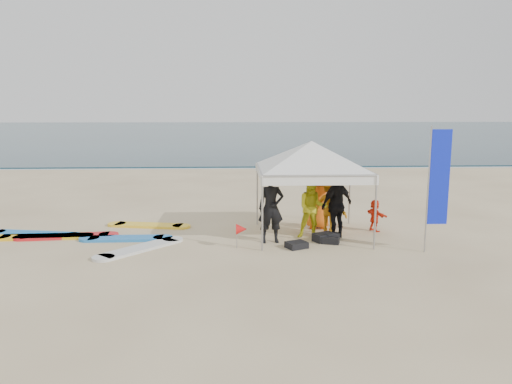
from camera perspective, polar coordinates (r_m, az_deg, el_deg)
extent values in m
plane|color=beige|center=(11.74, -1.82, -7.96)|extent=(120.00, 120.00, 0.00)
cube|color=#0C2633|center=(71.27, -2.34, 6.91)|extent=(160.00, 84.00, 0.08)
cube|color=silver|center=(29.60, -2.19, 2.82)|extent=(160.00, 1.20, 0.01)
imported|color=black|center=(13.15, 1.72, -1.82)|extent=(0.73, 0.52, 1.87)
imported|color=yellow|center=(13.68, 6.46, -1.82)|extent=(0.83, 0.66, 1.69)
imported|color=#C87411|center=(14.22, 8.47, -1.58)|extent=(1.17, 1.13, 1.61)
imported|color=black|center=(13.76, 9.19, -1.45)|extent=(1.15, 0.99, 1.85)
imported|color=orange|center=(14.78, 7.12, -0.82)|extent=(0.95, 0.71, 1.76)
imported|color=red|center=(14.83, 13.42, -2.62)|extent=(0.57, 0.90, 0.92)
cylinder|color=#A5A5A8|center=(15.14, 0.15, -0.23)|extent=(0.05, 0.05, 1.89)
cylinder|color=#A5A5A8|center=(15.53, 10.65, -0.15)|extent=(0.05, 0.05, 1.89)
cylinder|color=#A5A5A8|center=(12.36, 0.73, -2.51)|extent=(0.05, 0.05, 1.89)
cylinder|color=#A5A5A8|center=(12.83, 13.48, -2.33)|extent=(0.05, 0.05, 1.89)
cube|color=white|center=(12.37, 7.31, 1.30)|extent=(2.93, 0.02, 0.24)
cube|color=white|center=(15.15, 5.52, 2.88)|extent=(2.93, 0.02, 0.24)
cube|color=white|center=(13.62, 0.41, 2.15)|extent=(0.02, 2.93, 0.24)
cube|color=white|center=(14.04, 12.05, 2.17)|extent=(0.02, 2.93, 0.24)
pyramid|color=white|center=(13.67, 6.39, 5.81)|extent=(4.01, 4.01, 0.76)
cylinder|color=#A5A5A8|center=(12.83, 19.06, 0.21)|extent=(0.04, 0.04, 3.12)
cube|color=#0E21E3|center=(12.89, 20.23, 1.58)|extent=(0.49, 0.03, 2.32)
cylinder|color=#A5A5A8|center=(12.74, -2.21, -5.13)|extent=(0.02, 0.02, 0.60)
cone|color=red|center=(12.69, -1.67, -4.27)|extent=(0.28, 0.28, 0.28)
cube|color=black|center=(13.54, 7.77, -5.15)|extent=(0.66, 0.58, 0.22)
cube|color=black|center=(13.37, 8.52, -5.45)|extent=(0.53, 0.42, 0.18)
cube|color=black|center=(12.84, 4.66, -6.05)|extent=(0.62, 0.58, 0.16)
cube|color=black|center=(13.65, 8.66, -5.09)|extent=(0.44, 0.40, 0.20)
cube|color=yellow|center=(15.40, -12.15, -3.75)|extent=(2.09, 0.89, 0.07)
cube|color=yellow|center=(14.96, -23.23, -4.73)|extent=(2.25, 0.63, 0.07)
cube|color=blue|center=(15.38, -24.07, -4.41)|extent=(2.39, 0.96, 0.07)
cube|color=red|center=(14.77, -20.87, -4.75)|extent=(2.32, 0.77, 0.07)
cube|color=silver|center=(13.00, -13.10, -6.29)|extent=(1.84, 1.93, 0.07)
cube|color=blue|center=(14.04, -14.62, -5.16)|extent=(1.98, 0.55, 0.07)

